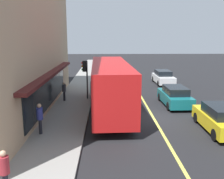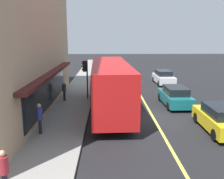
# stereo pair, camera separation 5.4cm
# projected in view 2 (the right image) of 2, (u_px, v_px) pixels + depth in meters

# --- Properties ---
(ground) EXTENTS (120.00, 120.00, 0.00)m
(ground) POSITION_uv_depth(u_px,v_px,m) (153.00, 117.00, 17.01)
(ground) COLOR black
(sidewalk) EXTENTS (80.00, 2.88, 0.15)m
(sidewalk) POSITION_uv_depth(u_px,v_px,m) (67.00, 117.00, 16.87)
(sidewalk) COLOR gray
(sidewalk) RESTS_ON ground
(lane_centre_stripe) EXTENTS (36.00, 0.16, 0.01)m
(lane_centre_stripe) POSITION_uv_depth(u_px,v_px,m) (153.00, 117.00, 17.01)
(lane_centre_stripe) COLOR #D8D14C
(lane_centre_stripe) RESTS_ON ground
(bus) EXTENTS (11.22, 2.94, 3.50)m
(bus) POSITION_uv_depth(u_px,v_px,m) (110.00, 84.00, 18.05)
(bus) COLOR red
(bus) RESTS_ON ground
(traffic_light) EXTENTS (0.30, 0.52, 3.20)m
(traffic_light) POSITION_uv_depth(u_px,v_px,m) (85.00, 71.00, 21.01)
(traffic_light) COLOR #2D2D33
(traffic_light) RESTS_ON sidewalk
(car_white) EXTENTS (4.34, 1.93, 1.52)m
(car_white) POSITION_uv_depth(u_px,v_px,m) (163.00, 77.00, 28.67)
(car_white) COLOR white
(car_white) RESTS_ON ground
(car_yellow) EXTENTS (4.32, 1.90, 1.52)m
(car_yellow) POSITION_uv_depth(u_px,v_px,m) (220.00, 119.00, 14.38)
(car_yellow) COLOR yellow
(car_yellow) RESTS_ON ground
(car_teal) EXTENTS (4.34, 1.93, 1.52)m
(car_teal) POSITION_uv_depth(u_px,v_px,m) (175.00, 96.00, 19.74)
(car_teal) COLOR #14666B
(car_teal) RESTS_ON ground
(pedestrian_mid_block) EXTENTS (0.34, 0.34, 1.59)m
(pedestrian_mid_block) POSITION_uv_depth(u_px,v_px,m) (3.00, 168.00, 8.32)
(pedestrian_mid_block) COLOR black
(pedestrian_mid_block) RESTS_ON sidewalk
(pedestrian_by_curb) EXTENTS (0.34, 0.34, 1.70)m
(pedestrian_by_curb) POSITION_uv_depth(u_px,v_px,m) (40.00, 116.00, 13.56)
(pedestrian_by_curb) COLOR black
(pedestrian_by_curb) RESTS_ON sidewalk
(pedestrian_at_corner) EXTENTS (0.34, 0.34, 1.56)m
(pedestrian_at_corner) POSITION_uv_depth(u_px,v_px,m) (64.00, 90.00, 20.59)
(pedestrian_at_corner) COLOR black
(pedestrian_at_corner) RESTS_ON sidewalk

